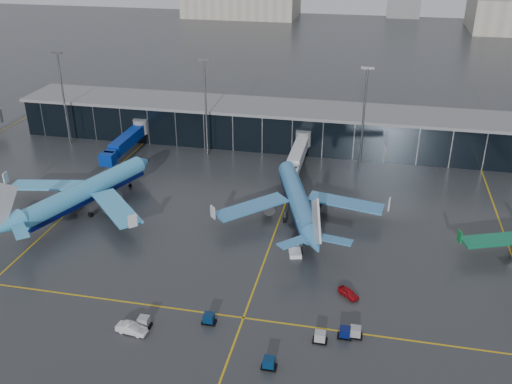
% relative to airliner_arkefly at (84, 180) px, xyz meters
% --- Properties ---
extents(ground, '(600.00, 600.00, 0.00)m').
position_rel_airliner_arkefly_xyz_m(ground, '(31.40, -14.26, -6.86)').
color(ground, '#282B2D').
rests_on(ground, ground).
extents(terminal_pier, '(142.00, 17.00, 10.70)m').
position_rel_airliner_arkefly_xyz_m(terminal_pier, '(31.40, 47.74, -1.44)').
color(terminal_pier, black).
rests_on(terminal_pier, ground).
extents(jet_bridges, '(94.00, 27.50, 7.20)m').
position_rel_airliner_arkefly_xyz_m(jet_bridges, '(-3.60, 28.72, -2.31)').
color(jet_bridges, '#595B60').
rests_on(jet_bridges, ground).
extents(flood_masts, '(203.00, 0.50, 25.50)m').
position_rel_airliner_arkefly_xyz_m(flood_masts, '(36.40, 35.74, 6.95)').
color(flood_masts, '#595B60').
rests_on(flood_masts, ground).
extents(distant_hangars, '(260.00, 71.00, 22.00)m').
position_rel_airliner_arkefly_xyz_m(distant_hangars, '(81.34, 255.81, 1.93)').
color(distant_hangars, '#B2AD99').
rests_on(distant_hangars, ground).
extents(taxi_lines, '(220.00, 120.00, 0.02)m').
position_rel_airliner_arkefly_xyz_m(taxi_lines, '(41.40, -3.65, -6.85)').
color(taxi_lines, gold).
rests_on(taxi_lines, ground).
extents(airliner_arkefly, '(51.95, 55.25, 13.73)m').
position_rel_airliner_arkefly_xyz_m(airliner_arkefly, '(0.00, 0.00, 0.00)').
color(airliner_arkefly, '#45ABE4').
rests_on(airliner_arkefly, ground).
extents(airliner_klm_near, '(48.31, 51.69, 13.04)m').
position_rel_airliner_arkefly_xyz_m(airliner_klm_near, '(44.81, 5.98, -0.34)').
color(airliner_klm_near, '#3981BD').
rests_on(airliner_klm_near, ground).
extents(baggage_carts, '(34.28, 10.70, 1.70)m').
position_rel_airliner_arkefly_xyz_m(baggage_carts, '(46.80, -33.05, -6.11)').
color(baggage_carts, black).
rests_on(baggage_carts, ground).
extents(mobile_airstair, '(2.90, 3.63, 3.45)m').
position_rel_airliner_arkefly_xyz_m(mobile_airstair, '(46.62, -9.03, -6.09)').
color(mobile_airstair, white).
rests_on(mobile_airstair, ground).
extents(service_van_red, '(4.06, 3.92, 1.37)m').
position_rel_airliner_arkefly_xyz_m(service_van_red, '(57.23, -20.03, -6.18)').
color(service_van_red, '#9B0B12').
rests_on(service_van_red, ground).
extents(service_van_white, '(5.06, 2.27, 1.61)m').
position_rel_airliner_arkefly_xyz_m(service_van_white, '(25.59, -36.27, -6.06)').
color(service_van_white, silver).
rests_on(service_van_white, ground).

